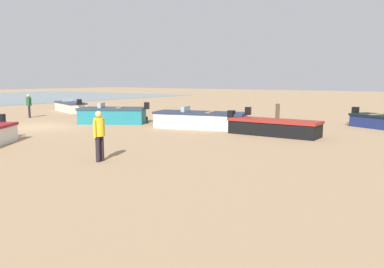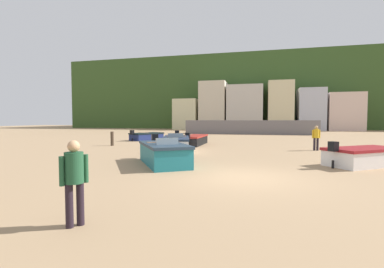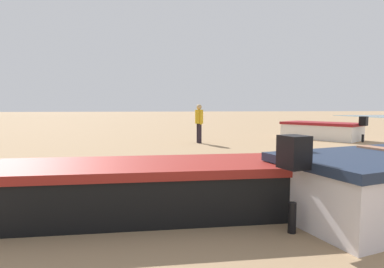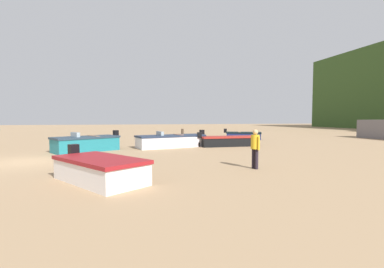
{
  "view_description": "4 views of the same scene",
  "coord_description": "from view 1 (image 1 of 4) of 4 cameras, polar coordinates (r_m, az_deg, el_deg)",
  "views": [
    {
      "loc": [
        12.14,
        19.13,
        2.59
      ],
      "look_at": [
        1.67,
        11.68,
        0.76
      ],
      "focal_mm": 35.8,
      "sensor_mm": 36.0,
      "label": 1
    },
    {
      "loc": [
        0.62,
        -9.64,
        2.0
      ],
      "look_at": [
        -3.53,
        6.91,
        1.12
      ],
      "focal_mm": 25.97,
      "sensor_mm": 36.0,
      "label": 2
    },
    {
      "loc": [
        -9.09,
        11.84,
        1.55
      ],
      "look_at": [
        -3.75,
        11.13,
        1.08
      ],
      "focal_mm": 29.94,
      "sensor_mm": 36.0,
      "label": 3
    },
    {
      "loc": [
        13.97,
        4.85,
        2.06
      ],
      "look_at": [
        -0.49,
        8.19,
        1.19
      ],
      "focal_mm": 24.71,
      "sensor_mm": 36.0,
      "label": 4
    }
  ],
  "objects": [
    {
      "name": "ground_plane",
      "position": [
        22.81,
        -22.03,
        0.99
      ],
      "size": [
        160.0,
        160.0,
        0.0
      ],
      "primitive_type": "plane",
      "color": "#9F7F5B"
    },
    {
      "name": "boat_cream_0",
      "position": [
        32.9,
        -17.69,
        3.92
      ],
      "size": [
        2.95,
        4.86,
        1.11
      ],
      "rotation": [
        0.0,
        0.0,
        2.78
      ],
      "color": "beige",
      "rests_on": "ground"
    },
    {
      "name": "boat_teal_2",
      "position": [
        23.32,
        -11.74,
        2.76
      ],
      "size": [
        3.49,
        4.16,
        1.27
      ],
      "rotation": [
        0.0,
        0.0,
        3.71
      ],
      "color": "#1C6F7B",
      "rests_on": "ground"
    },
    {
      "name": "boat_black_3",
      "position": [
        18.32,
        12.02,
        1.0
      ],
      "size": [
        1.38,
        4.56,
        1.07
      ],
      "rotation": [
        0.0,
        0.0,
        0.01
      ],
      "color": "black",
      "rests_on": "ground"
    },
    {
      "name": "boat_white_5",
      "position": [
        20.57,
        1.27,
        2.14
      ],
      "size": [
        2.93,
        5.26,
        1.2
      ],
      "rotation": [
        0.0,
        0.0,
        3.41
      ],
      "color": "white",
      "rests_on": "ground"
    },
    {
      "name": "boat_navy_6",
      "position": [
        22.86,
        26.67,
        1.67
      ],
      "size": [
        2.79,
        3.7,
        1.04
      ],
      "rotation": [
        0.0,
        0.0,
        5.85
      ],
      "color": "navy",
      "rests_on": "ground"
    },
    {
      "name": "mooring_post_near_water",
      "position": [
        24.72,
        12.62,
        3.16
      ],
      "size": [
        0.25,
        0.25,
        1.09
      ],
      "primitive_type": "cylinder",
      "color": "#463729",
      "rests_on": "ground"
    },
    {
      "name": "beach_walker_foreground",
      "position": [
        12.44,
        -13.66,
        0.31
      ],
      "size": [
        0.54,
        0.4,
        1.62
      ],
      "rotation": [
        0.0,
        0.0,
        0.2
      ],
      "color": "black",
      "rests_on": "ground"
    },
    {
      "name": "beach_walker_distant",
      "position": [
        28.58,
        -23.13,
        4.17
      ],
      "size": [
        0.47,
        0.49,
        1.62
      ],
      "rotation": [
        0.0,
        0.0,
        0.97
      ],
      "color": "black",
      "rests_on": "ground"
    }
  ]
}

